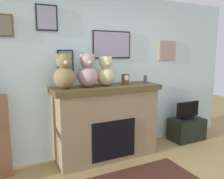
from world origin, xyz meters
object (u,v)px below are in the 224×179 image
object	(u,v)px
fireplace	(106,121)
teddy_bear_brown	(64,73)
mantel_clock	(125,79)
teddy_bear_grey	(88,72)
teddy_bear_cream	(106,72)
tv_stand	(187,129)
candle_jar	(145,79)
television	(188,111)

from	to	relation	value
fireplace	teddy_bear_brown	bearing A→B (deg)	-178.38
mantel_clock	teddy_bear_brown	xyz separation A→B (m)	(-0.98, 0.00, 0.14)
fireplace	teddy_bear_grey	size ratio (longest dim) A/B	3.44
mantel_clock	teddy_bear_brown	size ratio (longest dim) A/B	0.34
mantel_clock	teddy_bear_grey	world-z (taller)	teddy_bear_grey
mantel_clock	teddy_bear_cream	bearing A→B (deg)	179.89
fireplace	teddy_bear_grey	bearing A→B (deg)	-176.55
tv_stand	mantel_clock	distance (m)	1.72
teddy_bear_brown	candle_jar	bearing A→B (deg)	0.03
candle_jar	teddy_bear_cream	bearing A→B (deg)	-179.95
teddy_bear_brown	teddy_bear_grey	xyz separation A→B (m)	(0.35, 0.00, -0.00)
fireplace	mantel_clock	bearing A→B (deg)	-3.26
candle_jar	teddy_bear_grey	world-z (taller)	teddy_bear_grey
fireplace	candle_jar	distance (m)	0.96
tv_stand	teddy_bear_cream	bearing A→B (deg)	179.86
candle_jar	mantel_clock	size ratio (longest dim) A/B	0.77
tv_stand	teddy_bear_brown	size ratio (longest dim) A/B	1.31
tv_stand	mantel_clock	bearing A→B (deg)	179.85
candle_jar	mantel_clock	xyz separation A→B (m)	(-0.38, -0.00, 0.02)
fireplace	tv_stand	world-z (taller)	fireplace
teddy_bear_cream	television	bearing A→B (deg)	-0.19
teddy_bear_cream	fireplace	bearing A→B (deg)	52.97
mantel_clock	television	bearing A→B (deg)	-0.21
television	teddy_bear_cream	size ratio (longest dim) A/B	1.16
teddy_bear_brown	teddy_bear_cream	world-z (taller)	teddy_bear_brown
candle_jar	teddy_bear_cream	distance (m)	0.74
tv_stand	mantel_clock	world-z (taller)	mantel_clock
tv_stand	mantel_clock	xyz separation A→B (m)	(-1.36, 0.00, 1.04)
teddy_bear_cream	mantel_clock	bearing A→B (deg)	-0.11
fireplace	teddy_bear_grey	xyz separation A→B (m)	(-0.30, -0.02, 0.80)
teddy_bear_grey	mantel_clock	bearing A→B (deg)	-0.05
tv_stand	television	xyz separation A→B (m)	(-0.00, -0.00, 0.36)
fireplace	candle_jar	world-z (taller)	candle_jar
television	mantel_clock	world-z (taller)	mantel_clock
candle_jar	teddy_bear_grey	distance (m)	1.03
candle_jar	teddy_bear_cream	world-z (taller)	teddy_bear_cream
fireplace	mantel_clock	distance (m)	0.74
mantel_clock	teddy_bear_cream	xyz separation A→B (m)	(-0.35, 0.00, 0.12)
candle_jar	teddy_bear_brown	size ratio (longest dim) A/B	0.26
teddy_bear_brown	teddy_bear_cream	size ratio (longest dim) A/B	1.09
teddy_bear_grey	teddy_bear_cream	distance (m)	0.29
fireplace	candle_jar	xyz separation A→B (m)	(0.71, -0.02, 0.64)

